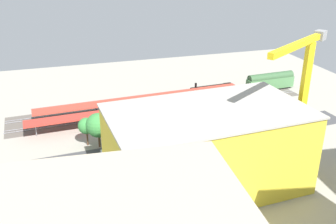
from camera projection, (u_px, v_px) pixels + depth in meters
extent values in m
plane|color=#9E998C|center=(184.00, 133.00, 104.34)|extent=(150.65, 150.65, 0.00)
cube|color=#5B544C|center=(163.00, 106.00, 122.50)|extent=(94.85, 20.17, 0.01)
cube|color=#424244|center=(190.00, 141.00, 100.05)|extent=(94.52, 14.42, 0.01)
cube|color=#9E9EA8|center=(159.00, 101.00, 126.04)|extent=(94.01, 5.55, 0.12)
cube|color=#9E9EA8|center=(161.00, 102.00, 124.77)|extent=(94.01, 5.55, 0.12)
cube|color=#9E9EA8|center=(165.00, 108.00, 120.09)|extent=(94.01, 5.55, 0.12)
cube|color=#9E9EA8|center=(167.00, 110.00, 118.83)|extent=(94.01, 5.55, 0.12)
cube|color=#B73328|center=(133.00, 109.00, 109.88)|extent=(59.81, 8.13, 0.37)
cylinder|color=slate|center=(217.00, 104.00, 119.23)|extent=(0.30, 0.30, 3.67)
cylinder|color=slate|center=(163.00, 112.00, 113.53)|extent=(0.30, 0.30, 3.67)
cylinder|color=slate|center=(103.00, 120.00, 107.83)|extent=(0.30, 0.30, 3.67)
cylinder|color=slate|center=(36.00, 130.00, 102.12)|extent=(0.30, 0.30, 3.67)
cube|color=#C63D2D|center=(143.00, 98.00, 118.19)|extent=(65.35, 8.92, 0.31)
cylinder|color=slate|center=(227.00, 93.00, 128.31)|extent=(0.30, 0.30, 3.61)
cylinder|color=slate|center=(187.00, 98.00, 123.63)|extent=(0.30, 0.30, 3.61)
cylinder|color=slate|center=(143.00, 104.00, 118.96)|extent=(0.30, 0.30, 3.61)
cylinder|color=slate|center=(96.00, 111.00, 114.29)|extent=(0.30, 0.30, 3.61)
cylinder|color=slate|center=(45.00, 118.00, 109.61)|extent=(0.30, 0.30, 3.61)
cube|color=black|center=(214.00, 95.00, 130.36)|extent=(16.69, 3.64, 1.00)
cylinder|color=black|center=(210.00, 89.00, 129.15)|extent=(14.04, 3.78, 2.99)
cube|color=black|center=(229.00, 89.00, 131.63)|extent=(2.85, 3.33, 3.60)
cylinder|color=black|center=(196.00, 85.00, 126.55)|extent=(0.70, 0.70, 1.40)
cube|color=black|center=(269.00, 89.00, 136.17)|extent=(16.15, 3.39, 0.60)
cube|color=#4C7F4C|center=(270.00, 83.00, 135.30)|extent=(17.97, 4.10, 3.79)
cylinder|color=#355935|center=(271.00, 77.00, 134.46)|extent=(17.25, 4.06, 3.08)
cube|color=black|center=(287.00, 133.00, 104.23)|extent=(3.98, 2.06, 0.30)
cube|color=silver|center=(287.00, 131.00, 104.02)|extent=(4.72, 2.18, 0.74)
cube|color=#1E2328|center=(287.00, 129.00, 103.75)|extent=(2.68, 1.82, 0.64)
cube|color=black|center=(259.00, 137.00, 102.10)|extent=(3.92, 1.79, 0.30)
cube|color=silver|center=(259.00, 135.00, 101.88)|extent=(4.66, 1.88, 0.81)
cube|color=#1E2328|center=(260.00, 133.00, 101.60)|extent=(2.63, 1.60, 0.59)
cube|color=black|center=(231.00, 141.00, 100.02)|extent=(4.10, 1.94, 0.30)
cube|color=silver|center=(231.00, 139.00, 99.79)|extent=(4.87, 2.06, 0.85)
cube|color=#1E2328|center=(231.00, 136.00, 99.50)|extent=(2.76, 1.72, 0.64)
cube|color=black|center=(205.00, 146.00, 97.45)|extent=(4.01, 2.20, 0.30)
cube|color=#474C51|center=(205.00, 144.00, 97.24)|extent=(4.74, 2.35, 0.74)
cube|color=#1E2328|center=(205.00, 142.00, 96.98)|extent=(2.72, 1.92, 0.58)
cube|color=black|center=(171.00, 151.00, 95.09)|extent=(3.61, 1.74, 0.30)
cube|color=#474C51|center=(171.00, 149.00, 94.89)|extent=(4.29, 1.82, 0.73)
cube|color=#1E2328|center=(171.00, 147.00, 94.62)|extent=(2.41, 1.58, 0.65)
cube|color=black|center=(143.00, 154.00, 93.51)|extent=(3.86, 1.93, 0.30)
cube|color=#474C51|center=(143.00, 152.00, 93.28)|extent=(4.58, 2.05, 0.86)
cube|color=#1E2328|center=(143.00, 150.00, 93.01)|extent=(2.60, 1.72, 0.51)
cube|color=yellow|center=(207.00, 150.00, 78.63)|extent=(40.30, 23.76, 16.82)
cube|color=#ADA89E|center=(209.00, 111.00, 75.23)|extent=(40.94, 24.39, 0.40)
cube|color=gray|center=(294.00, 161.00, 89.81)|extent=(3.60, 3.60, 1.20)
cube|color=yellow|center=(302.00, 106.00, 84.39)|extent=(1.40, 1.40, 28.67)
cube|color=yellow|center=(296.00, 45.00, 73.22)|extent=(18.50, 12.31, 1.20)
cube|color=gray|center=(320.00, 35.00, 81.63)|extent=(3.10, 2.97, 2.00)
cube|color=black|center=(210.00, 142.00, 99.40)|extent=(9.12, 2.65, 0.50)
cube|color=silver|center=(214.00, 135.00, 99.10)|extent=(7.10, 2.77, 2.69)
cube|color=#334C8C|center=(198.00, 139.00, 97.70)|extent=(2.17, 2.50, 2.53)
cube|color=black|center=(123.00, 160.00, 91.03)|extent=(10.01, 2.39, 0.50)
cube|color=silver|center=(128.00, 153.00, 90.65)|extent=(7.64, 2.56, 2.87)
cube|color=silver|center=(107.00, 156.00, 89.51)|extent=(2.44, 2.42, 2.50)
cylinder|color=brown|center=(210.00, 124.00, 105.54)|extent=(0.39, 0.39, 3.56)
sphere|color=#2D7233|center=(210.00, 113.00, 104.20)|extent=(4.64, 4.64, 4.64)
cylinder|color=brown|center=(136.00, 134.00, 100.26)|extent=(0.44, 0.44, 3.34)
sphere|color=#28662D|center=(136.00, 121.00, 98.74)|extent=(6.24, 6.24, 6.24)
cylinder|color=brown|center=(99.00, 140.00, 96.66)|extent=(0.58, 0.58, 3.86)
sphere|color=#38843D|center=(98.00, 125.00, 95.05)|extent=(6.14, 6.14, 6.14)
cylinder|color=brown|center=(177.00, 130.00, 102.92)|extent=(0.58, 0.58, 3.14)
sphere|color=#38843D|center=(177.00, 119.00, 101.65)|extent=(4.72, 4.72, 4.72)
cylinder|color=brown|center=(87.00, 138.00, 97.42)|extent=(0.42, 0.42, 3.98)
sphere|color=#38843D|center=(86.00, 126.00, 96.06)|extent=(4.17, 4.17, 4.17)
cylinder|color=#333333|center=(197.00, 139.00, 95.24)|extent=(0.16, 0.16, 5.35)
cube|color=black|center=(197.00, 128.00, 94.01)|extent=(0.36, 0.36, 0.90)
sphere|color=yellow|center=(196.00, 128.00, 93.95)|extent=(0.20, 0.20, 0.20)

